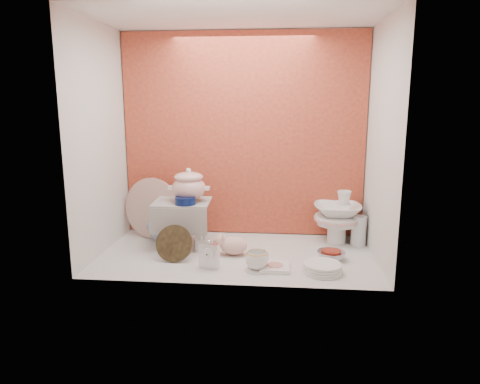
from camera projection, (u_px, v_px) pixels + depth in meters
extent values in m
plane|color=silver|center=(237.00, 254.00, 2.92)|extent=(1.80, 1.80, 0.00)
cube|color=#C15930|center=(243.00, 135.00, 3.26)|extent=(1.80, 0.06, 1.50)
cube|color=silver|center=(99.00, 140.00, 2.85)|extent=(0.06, 1.00, 1.50)
cube|color=silver|center=(382.00, 143.00, 2.69)|extent=(0.06, 1.00, 1.50)
cube|color=white|center=(236.00, 16.00, 2.62)|extent=(1.80, 1.00, 0.06)
cylinder|color=#091544|center=(185.00, 201.00, 2.93)|extent=(0.17, 0.17, 0.05)
imported|color=white|center=(165.00, 221.00, 3.20)|extent=(0.34, 0.34, 0.28)
cube|color=silver|center=(209.00, 254.00, 2.66)|extent=(0.13, 0.07, 0.18)
ellipsoid|color=#DDAA9B|center=(234.00, 245.00, 2.89)|extent=(0.27, 0.23, 0.13)
cylinder|color=white|center=(257.00, 269.00, 2.64)|extent=(0.19, 0.19, 0.01)
imported|color=white|center=(257.00, 260.00, 2.63)|extent=(0.15, 0.15, 0.11)
cube|color=white|center=(275.00, 267.00, 2.66)|extent=(0.18, 0.18, 0.02)
cylinder|color=white|center=(322.00, 268.00, 2.60)|extent=(0.29, 0.29, 0.06)
imported|color=silver|center=(331.00, 256.00, 2.81)|extent=(0.19, 0.19, 0.06)
cylinder|color=silver|center=(359.00, 231.00, 3.08)|extent=(0.11, 0.11, 0.21)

